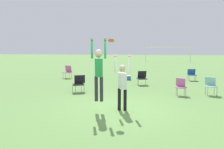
{
  "coord_description": "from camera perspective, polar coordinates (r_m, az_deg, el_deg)",
  "views": [
    {
      "loc": [
        1.01,
        -7.81,
        2.29
      ],
      "look_at": [
        -0.22,
        0.09,
        1.3
      ],
      "focal_mm": 35.0,
      "sensor_mm": 36.0,
      "label": 1
    }
  ],
  "objects": [
    {
      "name": "cooler_box",
      "position": [
        15.53,
        4.2,
        -0.85
      ],
      "size": [
        0.4,
        0.33,
        0.31
      ],
      "color": "#336BB7",
      "rests_on": "ground_plane"
    },
    {
      "name": "camping_chair_1",
      "position": [
        13.55,
        7.83,
        -0.66
      ],
      "size": [
        0.69,
        0.74,
        0.85
      ],
      "rotation": [
        0.0,
        0.0,
        3.48
      ],
      "color": "gray",
      "rests_on": "ground_plane"
    },
    {
      "name": "camping_chair_4",
      "position": [
        11.59,
        24.42,
        -2.36
      ],
      "size": [
        0.65,
        0.71,
        0.86
      ],
      "rotation": [
        0.0,
        0.0,
        2.66
      ],
      "color": "gray",
      "rests_on": "ground_plane"
    },
    {
      "name": "camping_chair_2",
      "position": [
        16.18,
        20.11,
        0.17
      ],
      "size": [
        0.53,
        0.56,
        0.79
      ],
      "rotation": [
        0.0,
        0.0,
        3.14
      ],
      "color": "gray",
      "rests_on": "ground_plane"
    },
    {
      "name": "frisbee",
      "position": [
        7.7,
        -0.21,
        8.85
      ],
      "size": [
        0.23,
        0.21,
        0.11
      ],
      "color": "#E04C23"
    },
    {
      "name": "camping_chair_5",
      "position": [
        16.73,
        -11.49,
        0.93
      ],
      "size": [
        0.7,
        0.76,
        0.94
      ],
      "rotation": [
        0.0,
        0.0,
        2.8
      ],
      "color": "gray",
      "rests_on": "ground_plane"
    },
    {
      "name": "person_jumping",
      "position": [
        7.64,
        -3.5,
        1.78
      ],
      "size": [
        0.57,
        0.46,
        2.24
      ],
      "rotation": [
        0.0,
        0.0,
        1.97
      ],
      "color": "#2D2D38",
      "rests_on": "ground_plane"
    },
    {
      "name": "camping_chair_3",
      "position": [
        10.99,
        17.54,
        -2.72
      ],
      "size": [
        0.59,
        0.64,
        0.82
      ],
      "rotation": [
        0.0,
        0.0,
        2.71
      ],
      "color": "gray",
      "rests_on": "ground_plane"
    },
    {
      "name": "person_defending",
      "position": [
        7.91,
        2.71,
        -1.78
      ],
      "size": [
        0.62,
        0.51,
        2.04
      ],
      "rotation": [
        0.0,
        0.0,
        -1.17
      ],
      "color": "black",
      "rests_on": "ground_plane"
    },
    {
      "name": "camping_chair_0",
      "position": [
        11.43,
        -8.64,
        -2.06
      ],
      "size": [
        0.72,
        0.77,
        0.86
      ],
      "rotation": [
        0.0,
        0.0,
        3.53
      ],
      "color": "gray",
      "rests_on": "ground_plane"
    },
    {
      "name": "soccer_goal",
      "position": [
        36.13,
        14.36,
        6.15
      ],
      "size": [
        7.1,
        0.1,
        2.35
      ],
      "color": "white",
      "rests_on": "ground_plane"
    },
    {
      "name": "ground_plane",
      "position": [
        8.2,
        1.44,
        -9.15
      ],
      "size": [
        120.0,
        120.0,
        0.0
      ],
      "primitive_type": "plane",
      "color": "#608C47"
    }
  ]
}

